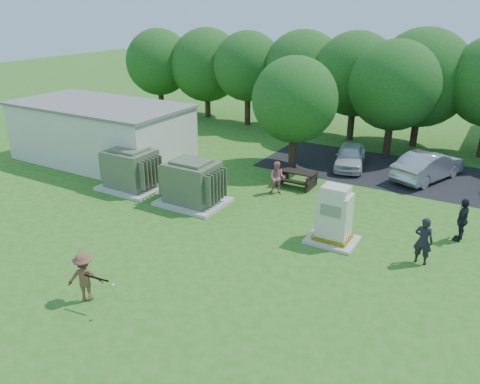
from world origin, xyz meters
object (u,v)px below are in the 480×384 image
Objects in this scene: batter at (85,277)px; generator_cabinet at (334,218)px; person_walking_right at (462,220)px; person_by_generator at (423,241)px; transformer_left at (131,170)px; picnic_table at (297,177)px; transformer_right at (192,183)px; person_at_picnic at (277,178)px; car_white at (350,156)px; car_silver_a at (428,166)px.

generator_cabinet is at bearing -163.49° from batter.
generator_cabinet is 4.96m from person_walking_right.
person_by_generator is at bearing 0.71° from generator_cabinet.
person_by_generator is at bearing -1.18° from transformer_left.
person_by_generator reaches higher than picnic_table.
transformer_right is 1.85× the size of batter.
generator_cabinet reaches higher than person_walking_right.
person_by_generator is at bearing -40.05° from person_at_picnic.
person_walking_right is at bearing 11.60° from transformer_right.
person_at_picnic is at bearing -85.41° from person_walking_right.
person_at_picnic is at bearing 46.42° from transformer_right.
transformer_left reaches higher than picnic_table.
batter is 16.67m from car_white.
car_white is 4.11m from car_silver_a.
generator_cabinet is 9.16m from batter.
transformer_left is at bearing 56.69° from car_silver_a.
transformer_left is 1.85× the size of person_at_picnic.
generator_cabinet is 1.29× the size of person_by_generator.
generator_cabinet is at bearing 99.86° from car_silver_a.
person_walking_right reaches higher than person_at_picnic.
picnic_table is (-3.59, 4.73, -0.51)m from generator_cabinet.
transformer_right is 5.49m from picnic_table.
car_silver_a is (12.42, 8.71, -0.22)m from transformer_left.
generator_cabinet is at bearing -55.43° from person_at_picnic.
transformer_left is at bearing -171.31° from person_at_picnic.
batter is 0.36× the size of car_silver_a.
generator_cabinet is 0.60× the size of car_white.
batter is at bearing 47.05° from person_by_generator.
car_silver_a is at bearing 44.98° from transformer_right.
transformer_right is 1.71× the size of person_walking_right.
transformer_left is 1.31× the size of generator_cabinet.
car_white is (-2.22, 8.89, -0.36)m from generator_cabinet.
person_walking_right is 0.39× the size of car_silver_a.
person_walking_right is at bearing -15.28° from picnic_table.
generator_cabinet is at bearing 6.25° from person_by_generator.
person_walking_right is (7.82, -2.14, 0.39)m from picnic_table.
transformer_left reaches higher than person_by_generator.
car_white is (-5.48, 8.84, -0.24)m from person_by_generator.
transformer_left is 1.00× the size of transformer_right.
person_by_generator is (8.52, 7.54, 0.07)m from batter.
car_white is (4.62, 8.56, -0.33)m from transformer_right.
batter reaches higher than picnic_table.
transformer_left is at bearing 180.00° from transformer_right.
car_silver_a is at bearing 28.42° from person_at_picnic.
person_at_picnic is (2.84, 2.98, -0.16)m from transformer_right.
person_at_picnic reaches higher than car_silver_a.
picnic_table is at bearing 59.78° from car_silver_a.
person_walking_right is at bearing -57.49° from car_white.
person_walking_right is 6.85m from car_silver_a.
picnic_table is at bearing -28.85° from person_by_generator.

